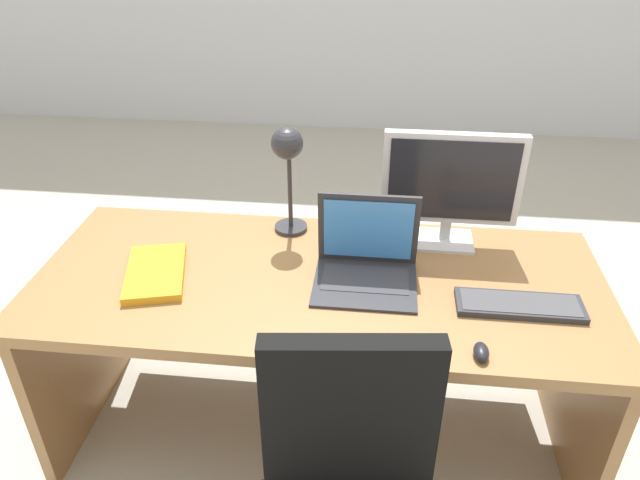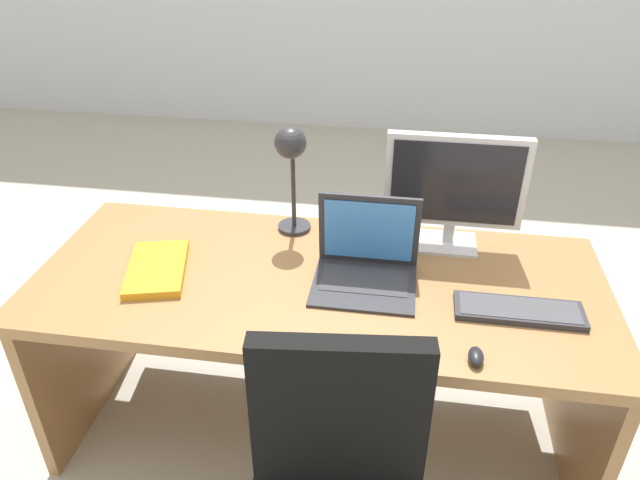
% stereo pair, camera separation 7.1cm
% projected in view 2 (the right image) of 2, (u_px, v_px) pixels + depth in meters
% --- Properties ---
extents(ground, '(12.00, 12.00, 0.00)m').
position_uv_depth(ground, '(357.00, 236.00, 3.58)').
color(ground, '#B7B2A3').
extents(desk, '(1.85, 0.78, 0.73)m').
position_uv_depth(desk, '(320.00, 316.00, 2.07)').
color(desk, '#9E7042').
rests_on(desk, ground).
extents(monitor, '(0.47, 0.16, 0.41)m').
position_uv_depth(monitor, '(455.00, 186.00, 1.98)').
color(monitor, silver).
rests_on(monitor, desk).
extents(laptop, '(0.33, 0.28, 0.27)m').
position_uv_depth(laptop, '(367.00, 254.00, 1.91)').
color(laptop, '#2D2D33').
rests_on(laptop, desk).
extents(keyboard, '(0.38, 0.13, 0.02)m').
position_uv_depth(keyboard, '(519.00, 311.00, 1.77)').
color(keyboard, '#2D2D33').
rests_on(keyboard, desk).
extents(mouse, '(0.04, 0.07, 0.03)m').
position_uv_depth(mouse, '(476.00, 357.00, 1.59)').
color(mouse, black).
rests_on(mouse, desk).
extents(desk_lamp, '(0.12, 0.15, 0.41)m').
position_uv_depth(desk_lamp, '(291.00, 157.00, 2.03)').
color(desk_lamp, '#2D2D33').
rests_on(desk_lamp, desk).
extents(book, '(0.25, 0.34, 0.03)m').
position_uv_depth(book, '(157.00, 269.00, 1.95)').
color(book, orange).
rests_on(book, desk).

